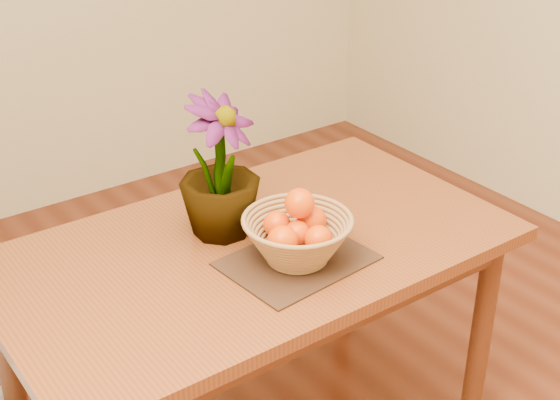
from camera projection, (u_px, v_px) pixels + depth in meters
table at (254, 270)px, 2.16m from camera, size 1.40×0.80×0.75m
placemat at (297, 261)px, 2.03m from camera, size 0.39×0.31×0.01m
wicker_basket at (297, 241)px, 2.00m from camera, size 0.29×0.29×0.12m
orange_pile at (298, 226)px, 1.99m from camera, size 0.20×0.19×0.14m
potted_plant at (219, 168)px, 2.08m from camera, size 0.30×0.30×0.40m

